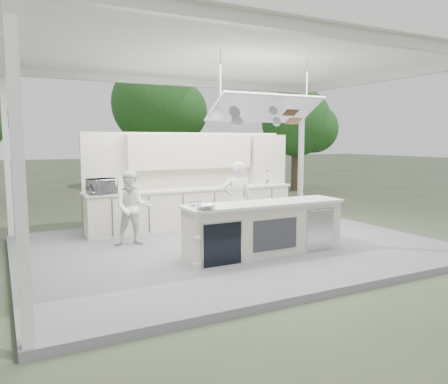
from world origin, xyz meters
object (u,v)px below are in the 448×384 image
back_counter (194,207)px  head_chef (237,201)px  demo_island (264,228)px  sous_chef (132,208)px

back_counter → head_chef: size_ratio=3.09×
demo_island → sous_chef: (-1.95, 1.76, 0.27)m
demo_island → sous_chef: sous_chef is taller
head_chef → sous_chef: 2.12m
sous_chef → head_chef: bearing=-2.4°
back_counter → sous_chef: (-1.77, -1.05, 0.27)m
back_counter → head_chef: (0.26, -1.67, 0.35)m
head_chef → sous_chef: (-2.03, 0.62, -0.08)m
head_chef → demo_island: bearing=105.2°
back_counter → demo_island: bearing=-86.4°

